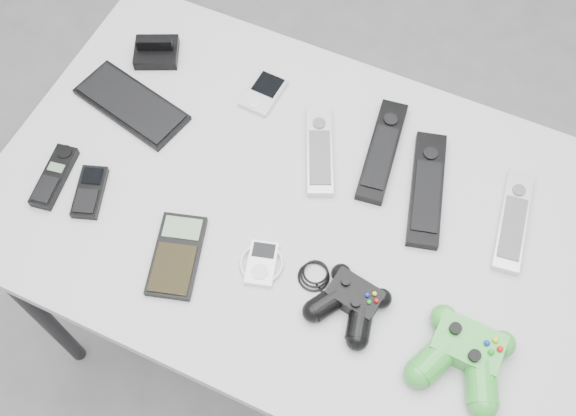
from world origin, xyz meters
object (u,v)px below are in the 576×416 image
at_px(remote_black_b, 427,188).
at_px(controller_black, 351,301).
at_px(remote_silver_b, 513,221).
at_px(pda, 263,93).
at_px(controller_green, 464,353).
at_px(calculator, 177,255).
at_px(mobile_phone, 90,192).
at_px(desk, 296,220).
at_px(remote_silver_a, 319,151).
at_px(cordless_handset, 54,176).
at_px(mp3_player, 262,263).
at_px(remote_black_a, 382,150).
at_px(pda_keyboard, 131,104).

distance_m(remote_black_b, controller_black, 0.28).
bearing_deg(remote_silver_b, pda, 164.60).
bearing_deg(controller_green, calculator, -174.40).
bearing_deg(mobile_phone, desk, 1.98).
relative_size(remote_silver_a, remote_silver_b, 0.95).
bearing_deg(cordless_handset, desk, 8.69).
bearing_deg(cordless_handset, remote_black_b, 13.15).
xyz_separation_m(pda, mp3_player, (0.16, -0.35, -0.00)).
bearing_deg(mp3_player, remote_black_a, 54.49).
bearing_deg(calculator, controller_black, -8.69).
relative_size(pda, controller_green, 0.59).
bearing_deg(pda, desk, -47.62).
xyz_separation_m(pda_keyboard, remote_silver_b, (0.79, 0.06, 0.00)).
relative_size(cordless_handset, calculator, 0.84).
height_order(remote_silver_a, remote_silver_b, same).
distance_m(desk, cordless_handset, 0.48).
xyz_separation_m(remote_black_a, remote_black_b, (0.11, -0.05, -0.00)).
bearing_deg(remote_black_b, mobile_phone, -169.63).
bearing_deg(controller_green, remote_black_b, 121.13).
xyz_separation_m(desk, cordless_handset, (-0.45, -0.15, 0.08)).
bearing_deg(remote_silver_a, remote_black_b, -22.58).
distance_m(pda_keyboard, pda, 0.27).
bearing_deg(remote_silver_b, remote_black_b, 173.00).
relative_size(desk, mp3_player, 13.69).
height_order(pda_keyboard, remote_silver_b, remote_silver_b).
distance_m(cordless_handset, mp3_player, 0.44).
xyz_separation_m(desk, remote_black_a, (0.11, 0.17, 0.08)).
xyz_separation_m(remote_black_a, calculator, (-0.26, -0.37, -0.00)).
xyz_separation_m(desk, pda_keyboard, (-0.40, 0.07, 0.08)).
bearing_deg(remote_silver_b, mobile_phone, -167.47).
relative_size(cordless_handset, controller_black, 0.63).
relative_size(remote_silver_a, remote_black_b, 0.81).
bearing_deg(calculator, remote_black_b, 24.42).
bearing_deg(remote_silver_a, mp3_player, -114.41).
bearing_deg(desk, mp3_player, -91.84).
height_order(desk, mobile_phone, mobile_phone).
bearing_deg(desk, remote_black_a, 58.21).
xyz_separation_m(calculator, controller_green, (0.53, 0.04, 0.02)).
xyz_separation_m(mobile_phone, calculator, (0.22, -0.05, -0.00)).
xyz_separation_m(pda, remote_black_b, (0.38, -0.08, 0.00)).
xyz_separation_m(desk, pda, (-0.17, 0.21, 0.08)).
bearing_deg(mp3_player, controller_green, -17.96).
xyz_separation_m(mobile_phone, mp3_player, (0.36, 0.00, -0.00)).
distance_m(remote_silver_a, remote_black_a, 0.12).
bearing_deg(remote_silver_b, remote_silver_a, 173.66).
relative_size(mobile_phone, cordless_handset, 0.81).
distance_m(controller_black, controller_green, 0.21).
height_order(desk, calculator, calculator).
xyz_separation_m(mobile_phone, controller_black, (0.54, -0.00, 0.01)).
bearing_deg(cordless_handset, remote_silver_b, 9.04).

